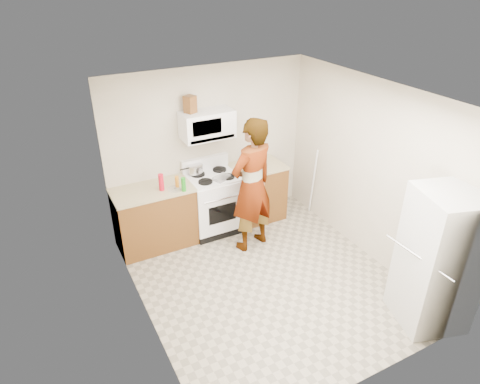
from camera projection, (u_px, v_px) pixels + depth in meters
floor at (267, 280)px, 5.74m from camera, size 3.60×3.60×0.00m
back_wall at (209, 148)px, 6.54m from camera, size 3.20×0.02×2.50m
right_wall at (370, 172)px, 5.80m from camera, size 0.02×3.60×2.50m
cabinet_left at (155, 218)px, 6.26m from camera, size 1.12×0.62×0.90m
counter_left at (152, 190)px, 6.04m from camera, size 1.14×0.64×0.03m
cabinet_right at (257, 192)px, 6.97m from camera, size 0.80×0.62×0.90m
counter_right at (257, 166)px, 6.74m from camera, size 0.82×0.64×0.03m
gas_range at (213, 202)px, 6.62m from camera, size 0.76×0.65×1.13m
microwave at (207, 125)px, 6.15m from camera, size 0.76×0.38×0.40m
person at (252, 186)px, 5.98m from camera, size 0.82×0.64×1.99m
fridge at (439, 260)px, 4.74m from camera, size 0.87×0.87×1.70m
kettle at (251, 157)px, 6.80m from camera, size 0.16×0.16×0.17m
jug at (190, 104)px, 5.93m from camera, size 0.18×0.18×0.24m
saucepan at (195, 169)px, 6.43m from camera, size 0.27×0.27×0.12m
tray at (222, 178)px, 6.31m from camera, size 0.29×0.25×0.05m
bottle_spray at (161, 182)px, 5.95m from camera, size 0.09×0.09×0.25m
bottle_hot_sauce at (177, 182)px, 6.05m from camera, size 0.07×0.07×0.17m
bottle_green_cap at (184, 184)px, 5.94m from camera, size 0.07×0.07×0.20m
pot_lid at (175, 189)px, 6.02m from camera, size 0.23×0.23×0.01m
broom at (313, 182)px, 6.92m from camera, size 0.14×0.25×1.22m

